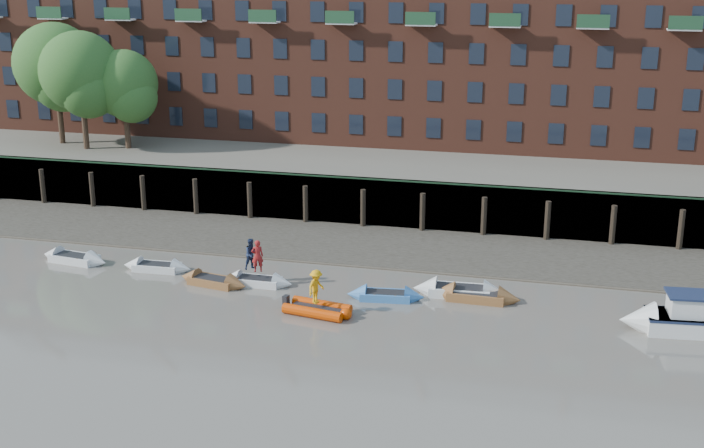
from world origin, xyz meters
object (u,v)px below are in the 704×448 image
(rowboat_1, at_px, (157,267))
(rib_tender, at_px, (320,309))
(rowboat_5, at_px, (460,291))
(motor_launch, at_px, (676,319))
(person_rower_b, at_px, (252,254))
(person_rower_a, at_px, (257,256))
(rowboat_2, at_px, (213,281))
(rowboat_0, at_px, (74,258))
(rowboat_6, at_px, (476,296))
(rowboat_4, at_px, (386,296))
(rowboat_3, at_px, (257,281))
(person_rib_crew, at_px, (316,287))

(rowboat_1, height_order, rib_tender, rowboat_1)
(rowboat_5, bearing_deg, motor_launch, -14.31)
(motor_launch, xyz_separation_m, person_rower_b, (-22.09, 1.30, 1.03))
(rib_tender, bearing_deg, person_rower_a, 154.67)
(rowboat_2, xyz_separation_m, rowboat_5, (13.37, 1.72, 0.04))
(person_rower_a, distance_m, person_rower_b, 0.53)
(rowboat_5, height_order, person_rower_a, person_rower_a)
(rowboat_1, bearing_deg, motor_launch, -6.30)
(rib_tender, bearing_deg, rowboat_0, 175.95)
(rowboat_6, xyz_separation_m, person_rower_a, (-11.87, -0.68, 1.45))
(rowboat_4, bearing_deg, person_rower_b, 168.25)
(rowboat_2, height_order, person_rower_b, person_rower_b)
(rowboat_3, relative_size, rib_tender, 1.12)
(person_rower_a, distance_m, person_rib_crew, 5.27)
(rowboat_2, bearing_deg, person_rower_b, 33.77)
(rowboat_2, distance_m, person_rower_a, 2.89)
(rowboat_4, height_order, rowboat_5, rowboat_5)
(rowboat_3, bearing_deg, rowboat_2, -165.18)
(rowboat_4, xyz_separation_m, person_rower_a, (-7.23, 0.36, 1.48))
(rowboat_4, distance_m, motor_launch, 14.44)
(rowboat_4, bearing_deg, rowboat_6, 5.73)
(rib_tender, distance_m, person_rib_crew, 1.20)
(person_rower_a, xyz_separation_m, person_rower_b, (-0.44, 0.29, -0.02))
(rowboat_6, xyz_separation_m, person_rib_crew, (-7.63, -3.79, 1.21))
(rowboat_3, relative_size, motor_launch, 0.65)
(rowboat_4, distance_m, person_rib_crew, 4.25)
(rowboat_1, distance_m, person_rower_a, 6.68)
(rowboat_3, distance_m, rib_tender, 5.54)
(person_rower_b, bearing_deg, rib_tender, -80.58)
(rowboat_1, height_order, rowboat_5, rowboat_5)
(rowboat_3, bearing_deg, rowboat_0, 175.57)
(person_rower_a, bearing_deg, rowboat_4, 150.07)
(rowboat_3, distance_m, rowboat_5, 11.09)
(rowboat_2, bearing_deg, motor_launch, 9.16)
(rowboat_1, distance_m, rowboat_6, 18.34)
(person_rib_crew, bearing_deg, rowboat_1, 89.65)
(rowboat_1, bearing_deg, person_rower_b, -7.52)
(rowboat_1, distance_m, rib_tender, 11.60)
(person_rower_b, bearing_deg, rowboat_6, -43.44)
(rowboat_0, bearing_deg, person_rib_crew, -6.68)
(rowboat_0, bearing_deg, rowboat_2, -1.73)
(rowboat_2, distance_m, motor_launch, 24.08)
(rowboat_4, bearing_deg, rowboat_5, 15.20)
(person_rower_b, bearing_deg, person_rower_a, -78.94)
(rowboat_2, distance_m, rowboat_6, 14.35)
(rowboat_0, distance_m, rowboat_2, 9.57)
(motor_launch, bearing_deg, rib_tender, 1.34)
(rowboat_2, bearing_deg, rowboat_4, 11.45)
(person_rower_a, bearing_deg, rowboat_6, 156.19)
(rowboat_1, relative_size, rowboat_4, 0.98)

